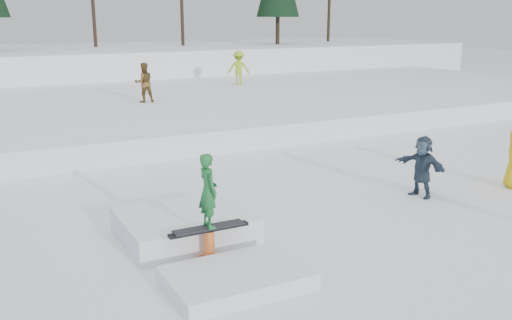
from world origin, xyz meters
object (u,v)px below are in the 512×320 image
walker_ygreen (239,68)px  spectator_dark (422,166)px  walker_olive (144,82)px  jib_rail_feature (198,236)px

walker_ygreen → spectator_dark: 18.36m
walker_olive → spectator_dark: walker_olive is taller
spectator_dark → walker_ygreen: bearing=159.0°
jib_rail_feature → walker_olive: bearing=76.9°
walker_olive → walker_ygreen: bearing=-148.4°
walker_olive → spectator_dark: 14.42m
walker_olive → walker_ygreen: walker_ygreen is taller
walker_olive → walker_ygreen: (6.57, 3.92, 0.05)m
spectator_dark → jib_rail_feature: 6.45m
walker_olive → walker_ygreen: size_ratio=0.95×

